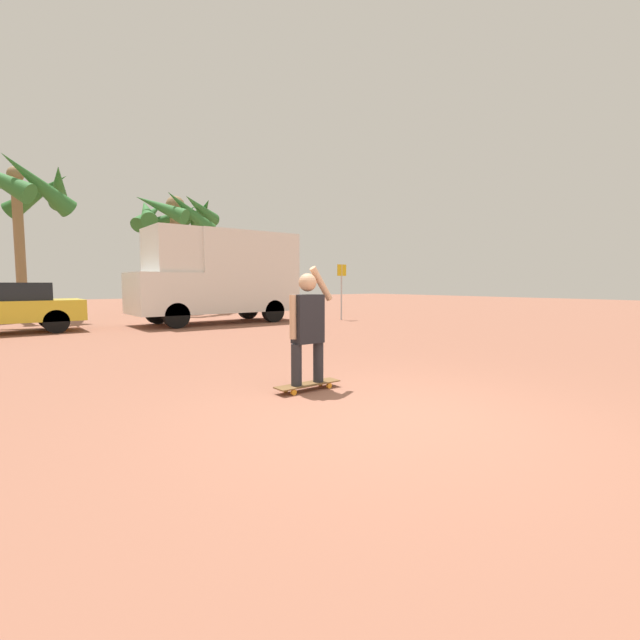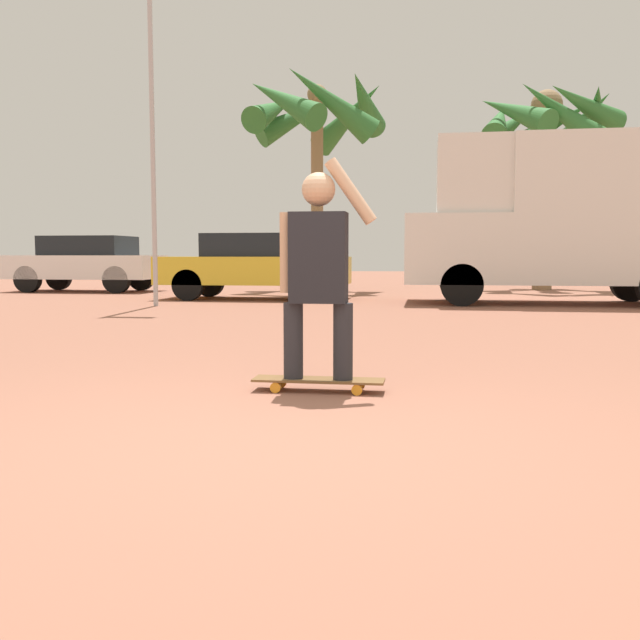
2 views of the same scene
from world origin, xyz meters
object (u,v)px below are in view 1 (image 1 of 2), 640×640
at_px(palm_tree_center_background, 16,188).
at_px(camper_van, 220,274).
at_px(skateboard, 308,385).
at_px(parked_car_yellow, 0,307).
at_px(street_sign, 342,284).
at_px(palm_tree_near_van, 177,218).
at_px(person_skateboarder, 307,322).

bearing_deg(palm_tree_center_background, camper_van, -38.81).
bearing_deg(skateboard, palm_tree_center_background, 99.10).
height_order(parked_car_yellow, street_sign, street_sign).
height_order(skateboard, parked_car_yellow, parked_car_yellow).
xyz_separation_m(camper_van, palm_tree_near_van, (0.61, 5.95, 2.75)).
bearing_deg(skateboard, person_skateboarder, -180.00).
relative_size(palm_tree_near_van, street_sign, 2.64).
bearing_deg(camper_van, street_sign, -22.45).
height_order(palm_tree_center_background, street_sign, palm_tree_center_background).
bearing_deg(palm_tree_near_van, palm_tree_center_background, -167.39).
bearing_deg(palm_tree_near_van, parked_car_yellow, -142.49).
distance_m(parked_car_yellow, palm_tree_center_background, 5.70).
xyz_separation_m(person_skateboarder, camper_van, (3.34, 9.90, 0.85)).
xyz_separation_m(camper_van, palm_tree_center_background, (-5.65, 4.55, 3.04)).
relative_size(parked_car_yellow, palm_tree_near_van, 0.73).
relative_size(parked_car_yellow, street_sign, 1.92).
distance_m(person_skateboarder, camper_van, 10.48).
relative_size(camper_van, parked_car_yellow, 1.39).
relative_size(camper_van, street_sign, 2.68).
bearing_deg(street_sign, person_skateboarder, -133.05).
bearing_deg(person_skateboarder, street_sign, 46.95).
bearing_deg(person_skateboarder, palm_tree_center_background, 99.10).
xyz_separation_m(skateboard, parked_car_yellow, (-3.05, 10.48, 0.69)).
xyz_separation_m(skateboard, street_sign, (7.60, 8.14, 1.32)).
relative_size(palm_tree_center_background, street_sign, 2.73).
bearing_deg(palm_tree_center_background, skateboard, -80.90).
height_order(palm_tree_near_van, street_sign, palm_tree_near_van).
distance_m(skateboard, parked_car_yellow, 10.93).
bearing_deg(person_skateboarder, camper_van, 71.34).
relative_size(skateboard, camper_van, 0.16).
xyz_separation_m(camper_van, street_sign, (4.26, -1.76, -0.36)).
height_order(camper_van, palm_tree_near_van, palm_tree_near_van).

